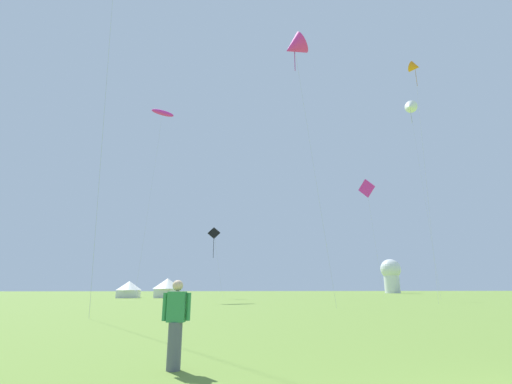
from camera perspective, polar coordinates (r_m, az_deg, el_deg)
kite_magenta_diamond at (r=56.91m, az=17.37°, el=0.49°), size 1.63×2.61×17.84m
kite_orange_delta at (r=52.20m, az=24.18°, el=17.83°), size 3.37×3.12×29.80m
kite_magenta_delta at (r=39.24m, az=6.19°, el=22.19°), size 4.02×2.84×26.80m
kite_magenta_parafoil at (r=65.84m, az=-14.77°, el=12.19°), size 4.29×3.43×32.09m
kite_black_diamond at (r=60.29m, az=-6.77°, el=-6.84°), size 2.77×1.67×11.56m
kite_white_delta at (r=66.13m, az=23.52°, el=12.47°), size 3.15×3.15×32.18m
person_spectator at (r=7.85m, az=-12.80°, el=-20.10°), size 0.57×0.28×1.73m
festival_tent_center at (r=65.23m, az=-19.76°, el=-14.41°), size 4.18×4.18×2.72m
festival_tent_right at (r=64.25m, az=-14.07°, el=-14.60°), size 4.90×4.90×3.19m
observatory_dome at (r=126.45m, az=20.89°, el=-12.23°), size 6.40×6.40×10.80m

